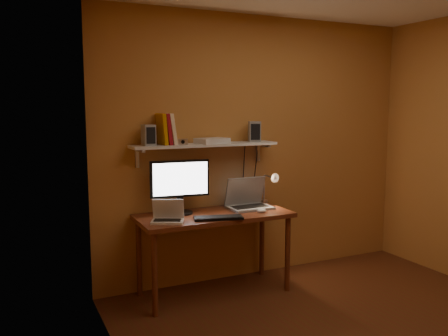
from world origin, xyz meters
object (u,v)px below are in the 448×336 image
router (212,141)px  laptop (248,200)px  keyboard (218,218)px  shelf_camera (183,142)px  mouse (262,211)px  speaker_left (149,135)px  desk (214,223)px  desk_lamp (270,184)px  netbook (168,215)px  speaker_right (254,132)px  wall_shelf (205,145)px  monitor (180,184)px

router → laptop: bearing=-14.8°
keyboard → shelf_camera: shelf_camera is taller
mouse → shelf_camera: (-0.65, 0.29, 0.64)m
speaker_left → shelf_camera: 0.31m
speaker_left → router: (0.61, 0.00, -0.07)m
desk → desk_lamp: size_ratio=3.73×
netbook → desk_lamp: bearing=37.4°
netbook → speaker_right: (0.99, 0.29, 0.67)m
wall_shelf → mouse: (0.41, -0.34, -0.59)m
laptop → monitor: bearing=176.4°
wall_shelf → speaker_right: bearing=-0.8°
desk → laptop: size_ratio=3.44×
monitor → desk_lamp: (0.94, -0.01, -0.07)m
speaker_left → desk_lamp: bearing=-9.3°
netbook → desk_lamp: size_ratio=0.85×
desk_lamp → router: size_ratio=1.29×
keyboard → wall_shelf: bearing=98.3°
monitor → speaker_right: (0.79, 0.05, 0.45)m
mouse → speaker_left: speaker_left is taller
netbook → speaker_left: 0.73m
speaker_left → monitor: bearing=-17.7°
desk_lamp → speaker_right: (-0.15, 0.06, 0.51)m
laptop → speaker_left: speaker_left is taller
desk → monitor: 0.47m
desk → netbook: bearing=-167.5°
monitor → speaker_right: size_ratio=2.74×
desk_lamp → shelf_camera: 1.00m
monitor → speaker_right: speaker_right is taller
keyboard → netbook: bearing=-177.5°
netbook → keyboard: size_ratio=0.76×
desk → laptop: (0.40, 0.10, 0.16)m
monitor → keyboard: bearing=-50.3°
shelf_camera → router: (0.30, 0.05, -0.00)m
monitor → speaker_left: 0.52m
monitor → shelf_camera: 0.38m
shelf_camera → wall_shelf: bearing=12.5°
desk → keyboard: keyboard is taller
laptop → router: size_ratio=1.40×
router → monitor: bearing=-171.0°
laptop → shelf_camera: bearing=175.6°
desk_lamp → laptop: bearing=-174.4°
netbook → router: 0.86m
netbook → speaker_left: speaker_left is taller
wall_shelf → netbook: bearing=-147.8°
monitor → speaker_right: bearing=9.9°
keyboard → mouse: size_ratio=4.67×
desk → wall_shelf: wall_shelf is taller
keyboard → speaker_left: 0.94m
speaker_left → router: 0.61m
router → mouse: bearing=-43.8°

